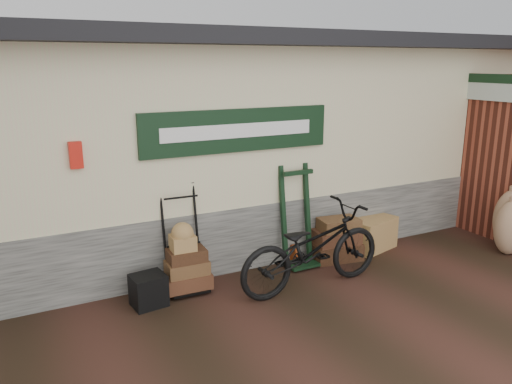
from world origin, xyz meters
TOP-DOWN VIEW (x-y plane):
  - ground at (0.00, 0.00)m, footprint 80.00×80.00m
  - station_building at (-0.01, 2.74)m, footprint 14.40×4.10m
  - brick_outbuilding at (4.70, 1.19)m, footprint 1.71×4.51m
  - porter_trolley at (-1.14, 0.85)m, footprint 0.70×0.54m
  - green_barrow at (0.54, 0.85)m, footprint 0.52×0.44m
  - suitcase_stack at (1.15, 0.74)m, footprint 0.76×0.54m
  - wicker_hamper at (1.88, 0.85)m, footprint 0.85×0.67m
  - black_trunk at (-1.68, 0.58)m, footprint 0.42×0.37m
  - bicycle at (0.30, 0.10)m, footprint 0.80×2.09m
  - burlap_sack_left at (3.85, -0.06)m, footprint 0.64×0.56m
  - burlap_sack_right at (3.56, -0.28)m, footprint 0.61×0.55m

SIDE VIEW (x-z plane):
  - ground at x=0.00m, z-range 0.00..0.00m
  - black_trunk at x=-1.68m, z-range 0.00..0.38m
  - wicker_hamper at x=1.88m, z-range 0.00..0.49m
  - suitcase_stack at x=1.15m, z-range 0.00..0.62m
  - burlap_sack_right at x=3.56m, z-range 0.00..0.83m
  - burlap_sack_left at x=3.85m, z-range 0.00..0.91m
  - bicycle at x=0.30m, z-range 0.00..1.20m
  - porter_trolley at x=-1.14m, z-range 0.00..1.37m
  - green_barrow at x=0.54m, z-range 0.00..1.42m
  - brick_outbuilding at x=4.70m, z-range -0.01..2.61m
  - station_building at x=-0.01m, z-range 0.01..3.21m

